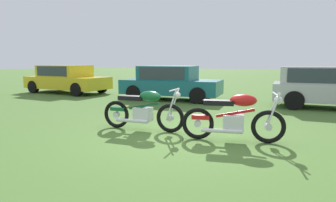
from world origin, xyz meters
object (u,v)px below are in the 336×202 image
object	(u,v)px
motorcycle_red	(234,118)
car_teal	(170,81)
car_silver	(332,84)
car_yellow	(66,78)
motorcycle_green	(143,110)

from	to	relation	value
motorcycle_red	car_teal	xyz separation A→B (m)	(-4.19, 5.09, 0.31)
car_silver	motorcycle_red	bearing A→B (deg)	-113.54
car_yellow	motorcycle_green	bearing A→B (deg)	-31.98
motorcycle_red	car_teal	distance (m)	6.60
car_teal	motorcycle_red	bearing A→B (deg)	-58.90
motorcycle_red	motorcycle_green	bearing A→B (deg)	166.07
motorcycle_red	car_teal	bearing A→B (deg)	113.15
motorcycle_green	car_silver	world-z (taller)	car_silver
car_yellow	car_silver	bearing A→B (deg)	3.75
motorcycle_green	car_teal	bearing A→B (deg)	103.08
motorcycle_green	motorcycle_red	size ratio (longest dim) A/B	1.03
motorcycle_red	car_yellow	bearing A→B (deg)	138.46
motorcycle_red	car_teal	size ratio (longest dim) A/B	0.46
car_yellow	car_silver	distance (m)	11.97
motorcycle_red	car_silver	bearing A→B (deg)	56.17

